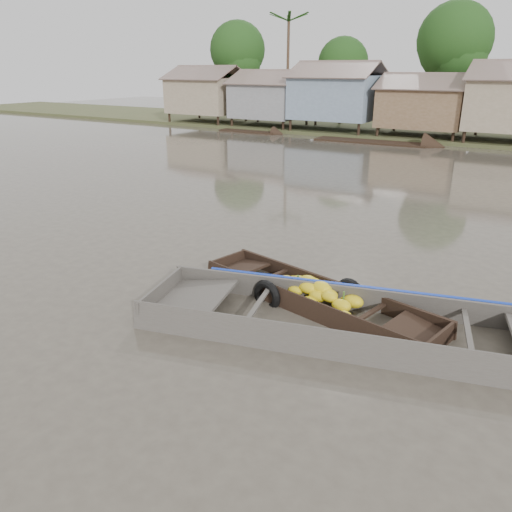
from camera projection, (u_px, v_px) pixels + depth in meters
The scene contains 3 objects.
ground at pixel (245, 306), 10.95m from camera, with size 120.00×120.00×0.00m, color #484137.
banana_boat at pixel (312, 296), 11.05m from camera, with size 5.97×2.61×0.80m.
viewer_boat at pixel (358, 330), 9.81m from camera, with size 8.90×4.31×0.69m.
Camera 1 is at (5.36, -8.26, 4.93)m, focal length 35.00 mm.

